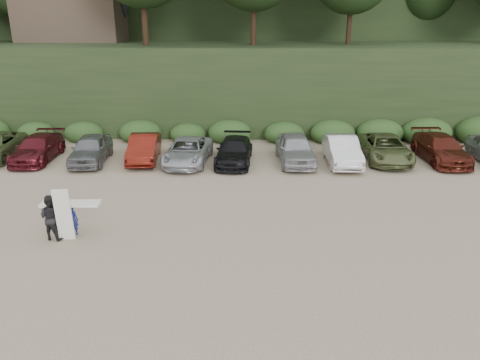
{
  "coord_description": "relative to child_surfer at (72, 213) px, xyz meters",
  "views": [
    {
      "loc": [
        2.13,
        -15.92,
        7.94
      ],
      "look_at": [
        1.77,
        3.0,
        1.3
      ],
      "focal_mm": 35.0,
      "sensor_mm": 36.0,
      "label": 1
    }
  ],
  "objects": [
    {
      "name": "adult_surfer",
      "position": [
        -0.59,
        -0.42,
        -0.0
      ],
      "size": [
        1.34,
        0.84,
        2.07
      ],
      "color": "black",
      "rests_on": "ground"
    },
    {
      "name": "child_surfer",
      "position": [
        0.0,
        0.0,
        0.0
      ],
      "size": [
        2.21,
        0.69,
        1.32
      ],
      "color": "navy",
      "rests_on": "ground"
    },
    {
      "name": "ground",
      "position": [
        4.57,
        -0.28,
        -0.89
      ],
      "size": [
        120.0,
        120.0,
        0.0
      ],
      "primitive_type": "plane",
      "color": "tan",
      "rests_on": "ground"
    },
    {
      "name": "parked_cars",
      "position": [
        3.69,
        9.71,
        -0.14
      ],
      "size": [
        36.95,
        5.98,
        1.65
      ],
      "color": "#ADADB2",
      "rests_on": "ground"
    }
  ]
}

